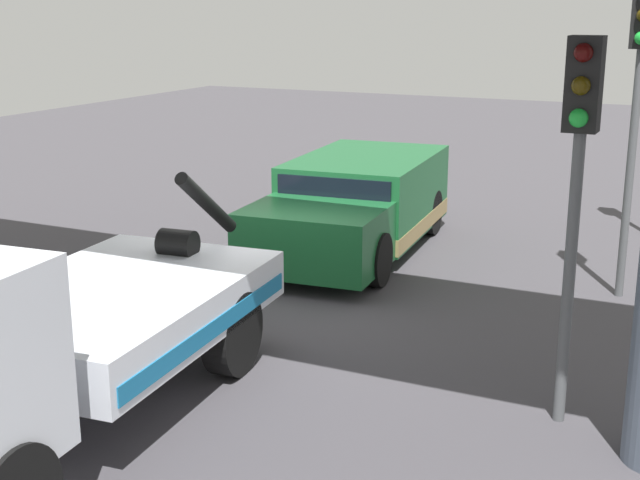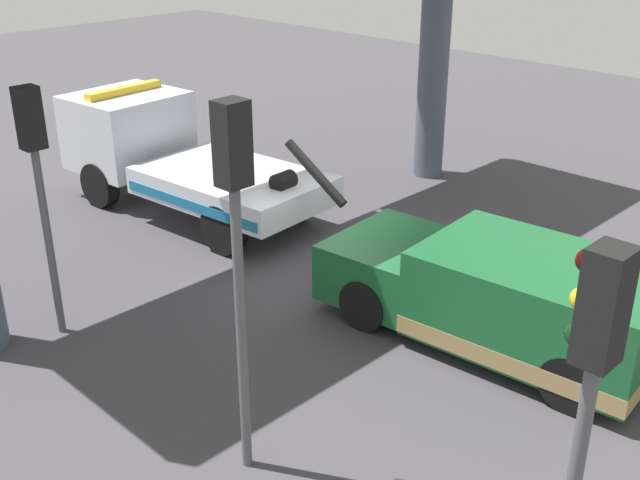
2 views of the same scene
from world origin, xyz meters
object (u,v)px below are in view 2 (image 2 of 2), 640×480
at_px(towed_van_green, 503,298).
at_px(traffic_light_mid, 35,158).
at_px(traffic_light_near, 587,387).
at_px(tow_truck_white, 170,154).
at_px(traffic_light_far, 235,215).

relative_size(towed_van_green, traffic_light_mid, 1.37).
distance_m(traffic_light_near, traffic_light_mid, 8.50).
distance_m(towed_van_green, traffic_light_mid, 7.19).
height_order(tow_truck_white, traffic_light_near, traffic_light_near).
xyz_separation_m(towed_van_green, traffic_light_near, (-3.34, 4.56, 2.27)).
bearing_deg(towed_van_green, traffic_light_mid, 41.45).
bearing_deg(traffic_light_mid, tow_truck_white, -54.45).
bearing_deg(tow_truck_white, traffic_light_far, 149.81).
bearing_deg(towed_van_green, traffic_light_far, 81.76).
bearing_deg(traffic_light_near, traffic_light_mid, 0.00).
xyz_separation_m(towed_van_green, traffic_light_far, (0.66, 4.56, 2.49)).
bearing_deg(traffic_light_mid, traffic_light_near, 180.00).
distance_m(towed_van_green, traffic_light_near, 6.09).
xyz_separation_m(traffic_light_far, traffic_light_mid, (4.50, 0.00, -0.41)).
bearing_deg(traffic_light_far, traffic_light_near, 180.00).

